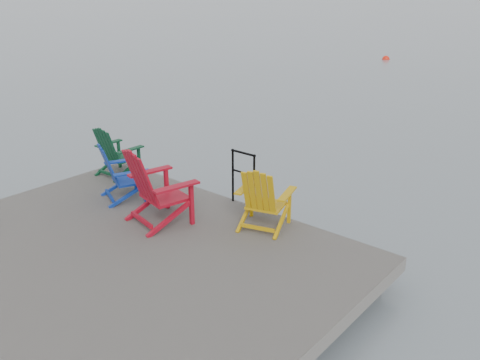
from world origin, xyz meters
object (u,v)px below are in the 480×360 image
Objects in this scene: handrail at (243,173)px; chair_green at (115,151)px; chair_blue at (120,172)px; buoy_b at (386,59)px; chair_red at (155,186)px; chair_yellow at (263,197)px.

handrail is 2.73m from chair_green.
buoy_b is at bearing 127.71° from chair_blue.
chair_red is (-0.57, -1.34, 0.05)m from handrail.
chair_blue is 0.99× the size of chair_yellow.
chair_blue is at bearing -76.04° from buoy_b.
chair_red reaches higher than chair_green.
chair_blue is (0.98, -0.64, 0.01)m from chair_green.
handrail is at bearing 56.90° from chair_blue.
chair_blue reaches higher than buoy_b.
chair_red is 23.23m from buoy_b.
chair_blue is at bearing -33.83° from chair_green.
handrail is 0.94× the size of chair_blue.
buoy_b is (-7.17, 20.90, -1.04)m from handrail.
chair_green is 21.86m from buoy_b.
chair_red is at bearing -164.03° from chair_yellow.
chair_blue is 22.70m from buoy_b.
handrail is 1.46m from chair_red.
chair_blue is at bearing -178.69° from chair_red.
chair_yellow is 22.82m from buoy_b.
chair_yellow is at bearing 45.96° from chair_red.
chair_green is at bearing -78.14° from buoy_b.
handrail is at bearing 131.05° from chair_yellow.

